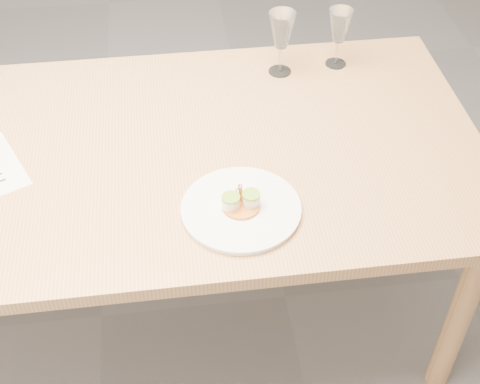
{
  "coord_description": "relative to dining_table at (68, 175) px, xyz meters",
  "views": [
    {
      "loc": [
        0.31,
        -1.47,
        1.97
      ],
      "look_at": [
        0.47,
        -0.26,
        0.8
      ],
      "focal_mm": 50.0,
      "sensor_mm": 36.0,
      "label": 1
    }
  ],
  "objects": [
    {
      "name": "ground",
      "position": [
        0.0,
        0.0,
        -0.68
      ],
      "size": [
        7.0,
        7.0,
        0.0
      ],
      "primitive_type": "plane",
      "color": "slate",
      "rests_on": "ground"
    },
    {
      "name": "wine_glass_4",
      "position": [
        0.87,
        0.36,
        0.2
      ],
      "size": [
        0.08,
        0.08,
        0.2
      ],
      "color": "white",
      "rests_on": "dining_table"
    },
    {
      "name": "dining_table",
      "position": [
        0.0,
        0.0,
        0.0
      ],
      "size": [
        2.4,
        1.0,
        0.75
      ],
      "color": "tan",
      "rests_on": "ground"
    },
    {
      "name": "wine_glass_3",
      "position": [
        0.68,
        0.34,
        0.22
      ],
      "size": [
        0.09,
        0.09,
        0.21
      ],
      "color": "white",
      "rests_on": "dining_table"
    },
    {
      "name": "dinner_plate",
      "position": [
        0.47,
        -0.28,
        0.08
      ],
      "size": [
        0.31,
        0.31,
        0.08
      ],
      "rotation": [
        0.0,
        0.0,
        0.37
      ],
      "color": "white",
      "rests_on": "dining_table"
    }
  ]
}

